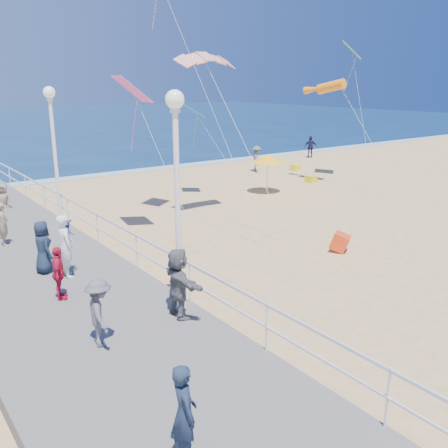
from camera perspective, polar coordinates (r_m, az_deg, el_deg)
ground at (r=16.28m, az=11.39°, el=-5.56°), size 160.00×160.00×0.00m
surf_line at (r=33.14m, az=-15.65°, el=5.24°), size 160.00×1.20×0.04m
boardwalk at (r=12.20m, az=-13.86°, el=-12.34°), size 5.00×44.00×0.40m
railing at (r=12.76m, az=-3.96°, el=-5.39°), size 0.05×42.00×0.55m
lamp_post_mid at (r=11.93m, az=-5.41°, el=5.14°), size 0.44×0.44×5.32m
lamp_post_far at (r=20.12m, az=-18.87°, el=8.80°), size 0.44×0.44×5.32m
woman_holding_toddler at (r=15.08m, az=-17.64°, el=-2.41°), size 0.50×0.71×1.86m
toddler_held at (r=15.16m, az=-17.39°, el=-1.03°), size 0.33×0.41×0.78m
spectator_0 at (r=7.87m, az=-4.57°, el=-20.75°), size 0.51×0.66×1.59m
spectator_2 at (r=11.09m, az=-14.04°, el=-9.81°), size 0.74×1.07×1.52m
spectator_3 at (r=13.64m, az=-18.38°, el=-5.38°), size 0.63×0.91×1.43m
spectator_4 at (r=15.65m, az=-20.02°, el=-2.49°), size 0.58×0.82×1.58m
spectator_5 at (r=12.02m, az=-5.21°, el=-6.72°), size 0.61×1.64×1.73m
spectator_6 at (r=18.82m, az=-23.91°, el=0.03°), size 0.50×0.63×1.52m
beach_walker_a at (r=33.77m, az=3.75°, el=7.45°), size 1.13×1.30×1.75m
beach_walker_b at (r=40.68m, az=9.86°, el=8.68°), size 1.06×0.91×1.70m
beach_walker_c at (r=24.44m, az=-23.87°, el=2.47°), size 0.87×0.81×1.49m
box_kite at (r=18.30m, az=13.11°, el=-2.23°), size 0.84×0.89×0.74m
beach_umbrella at (r=27.04m, az=5.02°, el=7.49°), size 1.90×1.90×2.14m
beach_chair_left at (r=30.73m, az=9.90°, el=5.11°), size 0.55×0.55×0.40m
beach_chair_right at (r=34.68m, az=8.18°, el=6.42°), size 0.55×0.55×0.40m
kite_parafoil at (r=21.48m, az=-2.04°, el=18.59°), size 2.66×0.94×0.65m
kite_windsock at (r=29.67m, az=12.15°, el=15.11°), size 1.04×2.86×1.12m
kite_diamond_pink at (r=19.23m, az=-10.47°, el=14.91°), size 1.41×1.67×0.95m
kite_diamond_multi at (r=31.54m, az=14.41°, el=18.69°), size 1.84×1.80×1.03m
kite_diamond_green at (r=25.91m, az=-3.40°, el=12.77°), size 1.40×1.47×0.59m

